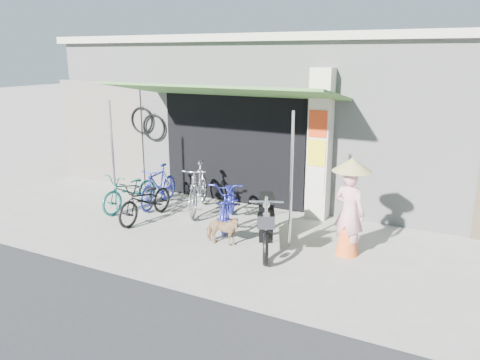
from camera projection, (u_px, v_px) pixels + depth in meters
The scene contains 13 objects.
ground at pixel (224, 252), 7.92m from camera, with size 80.00×80.00×0.00m, color #ABA69A.
bicycle_shop at pixel (320, 112), 11.82m from camera, with size 12.30×5.30×3.66m.
shop_pillar at pixel (320, 145), 9.26m from camera, with size 0.42×0.44×3.00m.
awning at pixel (222, 93), 9.06m from camera, with size 4.60×1.88×2.72m.
neighbour_left at pixel (102, 132), 12.01m from camera, with size 2.60×0.06×2.60m, color #6B665B.
bike_teal at pixel (130, 191), 10.02m from camera, with size 0.55×1.57×0.83m, color #166354.
bike_blue at pixel (158, 186), 10.22m from camera, with size 0.42×1.50×0.90m, color #212B9A.
bike_black at pixel (146, 200), 9.36m from camera, with size 0.55×1.59×0.83m, color black.
bike_silver at pixel (198, 188), 9.84m from camera, with size 0.49×1.74×1.04m, color #BAB9BE.
bike_navy at pixel (229, 201), 9.11m from camera, with size 0.63×1.80×0.94m, color #202495.
street_dog at pixel (222, 230), 8.14m from camera, with size 0.30×0.65×0.55m, color tan.
moped at pixel (266, 221), 8.00m from camera, with size 0.92×1.78×1.06m.
nun at pixel (349, 207), 7.62m from camera, with size 0.64×0.64×1.65m.
Camera 1 is at (3.59, -6.40, 3.24)m, focal length 35.00 mm.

